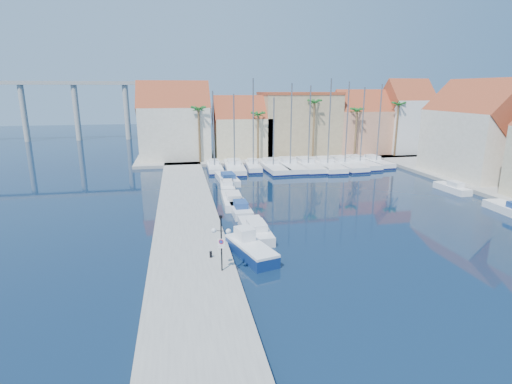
# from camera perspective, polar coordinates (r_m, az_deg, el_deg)

# --- Properties ---
(ground) EXTENTS (260.00, 260.00, 0.00)m
(ground) POSITION_cam_1_polar(r_m,az_deg,el_deg) (29.93, 8.71, -10.39)
(ground) COLOR black
(ground) RESTS_ON ground
(quay_west) EXTENTS (6.00, 77.00, 0.50)m
(quay_west) POSITION_cam_1_polar(r_m,az_deg,el_deg) (40.86, -9.83, -3.20)
(quay_west) COLOR gray
(quay_west) RESTS_ON ground
(shore_north) EXTENTS (54.00, 16.00, 0.50)m
(shore_north) POSITION_cam_1_polar(r_m,az_deg,el_deg) (77.01, 3.80, 5.28)
(shore_north) COLOR gray
(shore_north) RESTS_ON ground
(lamp_post) EXTENTS (1.29, 0.69, 3.96)m
(lamp_post) POSITION_cam_1_polar(r_m,az_deg,el_deg) (26.83, -5.00, -6.10)
(lamp_post) COLOR black
(lamp_post) RESTS_ON quay_west
(bollard) EXTENTS (0.19, 0.19, 0.48)m
(bollard) POSITION_cam_1_polar(r_m,az_deg,el_deg) (29.83, -6.48, -8.84)
(bollard) COLOR black
(bollard) RESTS_ON quay_west
(fishing_boat) EXTENTS (3.39, 5.99, 1.99)m
(fishing_boat) POSITION_cam_1_polar(r_m,az_deg,el_deg) (30.99, -0.84, -7.99)
(fishing_boat) COLOR navy
(fishing_boat) RESTS_ON ground
(motorboat_west_0) EXTENTS (2.18, 6.50, 1.40)m
(motorboat_west_0) POSITION_cam_1_polar(r_m,az_deg,el_deg) (35.28, -0.08, -5.40)
(motorboat_west_0) COLOR white
(motorboat_west_0) RESTS_ON ground
(motorboat_west_1) EXTENTS (1.91, 5.74, 1.40)m
(motorboat_west_1) POSITION_cam_1_polar(r_m,az_deg,el_deg) (41.52, -2.31, -2.33)
(motorboat_west_1) COLOR white
(motorboat_west_1) RESTS_ON ground
(motorboat_west_2) EXTENTS (2.39, 6.78, 1.40)m
(motorboat_west_2) POSITION_cam_1_polar(r_m,az_deg,el_deg) (44.62, -3.36, -1.15)
(motorboat_west_2) COLOR white
(motorboat_west_2) RESTS_ON ground
(motorboat_west_3) EXTENTS (2.16, 5.51, 1.40)m
(motorboat_west_3) POSITION_cam_1_polar(r_m,az_deg,el_deg) (50.98, -4.11, 0.83)
(motorboat_west_3) COLOR white
(motorboat_west_3) RESTS_ON ground
(motorboat_west_4) EXTENTS (2.79, 7.47, 1.40)m
(motorboat_west_4) POSITION_cam_1_polar(r_m,az_deg,el_deg) (55.54, -4.12, 1.96)
(motorboat_west_4) COLOR white
(motorboat_west_4) RESTS_ON ground
(motorboat_east_1) EXTENTS (1.94, 5.22, 1.40)m
(motorboat_east_1) POSITION_cam_1_polar(r_m,az_deg,el_deg) (55.76, 26.27, 0.53)
(motorboat_east_1) COLOR white
(motorboat_east_1) RESTS_ON ground
(sailboat_0) EXTENTS (2.37, 8.36, 12.29)m
(sailboat_0) POSITION_cam_1_polar(r_m,az_deg,el_deg) (63.49, -5.96, 3.60)
(sailboat_0) COLOR white
(sailboat_0) RESTS_ON ground
(sailboat_1) EXTENTS (3.49, 11.02, 11.83)m
(sailboat_1) POSITION_cam_1_polar(r_m,az_deg,el_deg) (63.25, -3.12, 3.57)
(sailboat_1) COLOR white
(sailboat_1) RESTS_ON ground
(sailboat_2) EXTENTS (2.79, 8.26, 14.12)m
(sailboat_2) POSITION_cam_1_polar(r_m,az_deg,el_deg) (63.90, -0.43, 3.79)
(sailboat_2) COLOR white
(sailboat_2) RESTS_ON ground
(sailboat_3) EXTENTS (3.50, 11.37, 11.34)m
(sailboat_3) POSITION_cam_1_polar(r_m,az_deg,el_deg) (63.77, 2.32, 3.66)
(sailboat_3) COLOR white
(sailboat_3) RESTS_ON ground
(sailboat_4) EXTENTS (3.19, 11.91, 13.41)m
(sailboat_4) POSITION_cam_1_polar(r_m,az_deg,el_deg) (64.91, 4.74, 3.83)
(sailboat_4) COLOR white
(sailboat_4) RESTS_ON ground
(sailboat_5) EXTENTS (3.19, 11.85, 13.06)m
(sailboat_5) POSITION_cam_1_polar(r_m,az_deg,el_deg) (65.53, 7.28, 3.86)
(sailboat_5) COLOR white
(sailboat_5) RESTS_ON ground
(sailboat_6) EXTENTS (3.76, 12.17, 14.13)m
(sailboat_6) POSITION_cam_1_polar(r_m,az_deg,el_deg) (66.14, 9.99, 3.86)
(sailboat_6) COLOR white
(sailboat_6) RESTS_ON ground
(sailboat_7) EXTENTS (4.09, 12.15, 13.67)m
(sailboat_7) POSITION_cam_1_polar(r_m,az_deg,el_deg) (67.48, 12.29, 3.95)
(sailboat_7) COLOR white
(sailboat_7) RESTS_ON ground
(sailboat_8) EXTENTS (3.45, 11.01, 12.85)m
(sailboat_8) POSITION_cam_1_polar(r_m,az_deg,el_deg) (69.15, 14.38, 4.08)
(sailboat_8) COLOR white
(sailboat_8) RESTS_ON ground
(sailboat_9) EXTENTS (2.96, 9.11, 13.30)m
(sailboat_9) POSITION_cam_1_polar(r_m,az_deg,el_deg) (70.59, 16.60, 4.17)
(sailboat_9) COLOR white
(sailboat_9) RESTS_ON ground
(building_0) EXTENTS (12.30, 9.00, 13.50)m
(building_0) POSITION_cam_1_polar(r_m,az_deg,el_deg) (72.73, -11.55, 9.47)
(building_0) COLOR beige
(building_0) RESTS_ON shore_north
(building_1) EXTENTS (10.30, 8.00, 11.00)m
(building_1) POSITION_cam_1_polar(r_m,az_deg,el_deg) (73.74, -2.03, 8.85)
(building_1) COLOR tan
(building_1) RESTS_ON shore_north
(building_2) EXTENTS (14.20, 10.20, 11.50)m
(building_2) POSITION_cam_1_polar(r_m,az_deg,el_deg) (77.10, 6.06, 9.74)
(building_2) COLOR #9B855F
(building_2) RESTS_ON shore_north
(building_3) EXTENTS (10.30, 8.00, 12.00)m
(building_3) POSITION_cam_1_polar(r_m,az_deg,el_deg) (80.55, 14.56, 9.28)
(building_3) COLOR tan
(building_3) RESTS_ON shore_north
(building_4) EXTENTS (8.30, 8.00, 14.00)m
(building_4) POSITION_cam_1_polar(r_m,az_deg,el_deg) (83.87, 20.55, 9.78)
(building_4) COLOR white
(building_4) RESTS_ON shore_north
(building_6) EXTENTS (9.00, 14.30, 13.50)m
(building_6) POSITION_cam_1_polar(r_m,az_deg,el_deg) (64.86, 29.08, 7.38)
(building_6) COLOR beige
(building_6) RESTS_ON shore_east
(palm_0) EXTENTS (2.60, 2.60, 10.15)m
(palm_0) POSITION_cam_1_polar(r_m,az_deg,el_deg) (67.66, -8.22, 11.43)
(palm_0) COLOR brown
(palm_0) RESTS_ON shore_north
(palm_1) EXTENTS (2.60, 2.60, 9.15)m
(palm_1) POSITION_cam_1_polar(r_m,az_deg,el_deg) (68.96, 0.29, 10.84)
(palm_1) COLOR brown
(palm_1) RESTS_ON shore_north
(palm_2) EXTENTS (2.60, 2.60, 11.15)m
(palm_2) POSITION_cam_1_polar(r_m,az_deg,el_deg) (71.50, 8.36, 12.33)
(palm_2) COLOR brown
(palm_2) RESTS_ON shore_north
(palm_3) EXTENTS (2.60, 2.60, 9.65)m
(palm_3) POSITION_cam_1_polar(r_m,az_deg,el_deg) (74.58, 14.24, 11.04)
(palm_3) COLOR brown
(palm_3) RESTS_ON shore_north
(palm_4) EXTENTS (2.60, 2.60, 10.65)m
(palm_4) POSITION_cam_1_polar(r_m,az_deg,el_deg) (78.25, 19.70, 11.48)
(palm_4) COLOR brown
(palm_4) RESTS_ON shore_north
(viaduct) EXTENTS (48.00, 2.20, 14.45)m
(viaduct) POSITION_cam_1_polar(r_m,az_deg,el_deg) (111.49, -27.03, 11.78)
(viaduct) COLOR #9E9E99
(viaduct) RESTS_ON ground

